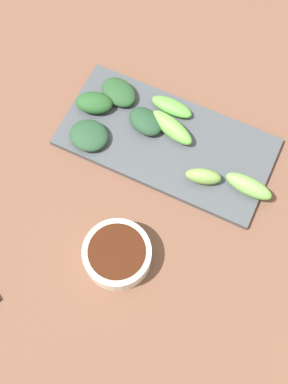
% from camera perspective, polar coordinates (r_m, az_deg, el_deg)
% --- Properties ---
extents(tabletop, '(2.10, 2.10, 0.02)m').
position_cam_1_polar(tabletop, '(0.86, -0.16, -0.09)').
color(tabletop, brown).
rests_on(tabletop, ground).
extents(sauce_bowl, '(0.11, 0.11, 0.04)m').
position_cam_1_polar(sauce_bowl, '(0.80, -3.13, -7.24)').
color(sauce_bowl, silver).
rests_on(sauce_bowl, tabletop).
extents(serving_plate, '(0.18, 0.38, 0.01)m').
position_cam_1_polar(serving_plate, '(0.89, 2.80, 5.78)').
color(serving_plate, '#44484E').
rests_on(serving_plate, tabletop).
extents(broccoli_stalk_0, '(0.04, 0.07, 0.03)m').
position_cam_1_polar(broccoli_stalk_0, '(0.84, 6.90, 1.81)').
color(broccoli_stalk_0, '#79A74C').
rests_on(broccoli_stalk_0, serving_plate).
extents(broccoli_leafy_1, '(0.07, 0.07, 0.02)m').
position_cam_1_polar(broccoli_leafy_1, '(0.88, -6.42, 6.55)').
color(broccoli_leafy_1, '#25482D').
rests_on(broccoli_leafy_1, serving_plate).
extents(broccoli_stalk_2, '(0.04, 0.09, 0.03)m').
position_cam_1_polar(broccoli_stalk_2, '(0.85, 12.07, 0.67)').
color(broccoli_stalk_2, '#76B552').
rests_on(broccoli_stalk_2, serving_plate).
extents(broccoli_leafy_3, '(0.07, 0.08, 0.03)m').
position_cam_1_polar(broccoli_leafy_3, '(0.89, 0.17, 8.21)').
color(broccoli_leafy_3, '#23442C').
rests_on(broccoli_leafy_3, serving_plate).
extents(broccoli_stalk_4, '(0.06, 0.10, 0.03)m').
position_cam_1_polar(broccoli_stalk_4, '(0.88, 3.55, 7.36)').
color(broccoli_stalk_4, '#6FB94A').
rests_on(broccoli_stalk_4, serving_plate).
extents(broccoli_leafy_5, '(0.06, 0.08, 0.03)m').
position_cam_1_polar(broccoli_leafy_5, '(0.91, -5.80, 10.27)').
color(broccoli_leafy_5, '#265427').
rests_on(broccoli_leafy_5, serving_plate).
extents(broccoli_leafy_6, '(0.07, 0.09, 0.02)m').
position_cam_1_polar(broccoli_leafy_6, '(0.92, -2.93, 11.52)').
color(broccoli_leafy_6, '#264C28').
rests_on(broccoli_leafy_6, serving_plate).
extents(broccoli_stalk_7, '(0.03, 0.08, 0.02)m').
position_cam_1_polar(broccoli_stalk_7, '(0.91, 3.24, 9.85)').
color(broccoli_stalk_7, '#5CB041').
rests_on(broccoli_stalk_7, serving_plate).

